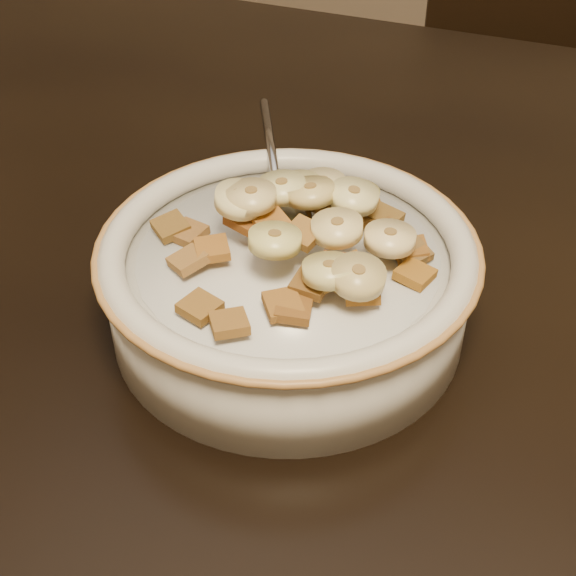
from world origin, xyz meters
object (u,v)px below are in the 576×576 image
(chair, at_px, (513,227))
(spoon, at_px, (282,218))
(table, at_px, (268,252))
(cereal_bowl, at_px, (288,291))

(chair, bearing_deg, spoon, -114.02)
(table, relative_size, spoon, 25.56)
(spoon, bearing_deg, table, -86.52)
(chair, xyz_separation_m, spoon, (-0.14, -0.62, 0.38))
(table, height_order, spoon, spoon)
(chair, bearing_deg, cereal_bowl, -112.08)
(table, bearing_deg, cereal_bowl, -59.79)
(table, xyz_separation_m, chair, (0.18, 0.56, -0.31))
(spoon, bearing_deg, chair, -128.31)
(table, xyz_separation_m, cereal_bowl, (0.05, -0.09, 0.05))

